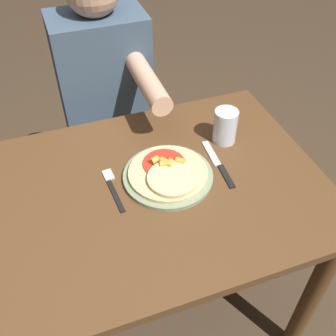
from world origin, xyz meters
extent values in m
plane|color=#423323|center=(0.00, 0.00, 0.00)|extent=(8.00, 8.00, 0.00)
cube|color=brown|center=(0.00, 0.00, 0.74)|extent=(0.97, 0.74, 0.03)
cylinder|color=brown|center=(0.43, -0.31, 0.36)|extent=(0.06, 0.06, 0.72)
cylinder|color=brown|center=(-0.43, 0.31, 0.36)|extent=(0.06, 0.06, 0.72)
cylinder|color=brown|center=(0.43, 0.31, 0.36)|extent=(0.06, 0.06, 0.72)
cylinder|color=gray|center=(0.03, 0.02, 0.76)|extent=(0.27, 0.27, 0.01)
cylinder|color=#E0C689|center=(0.03, 0.02, 0.77)|extent=(0.24, 0.24, 0.01)
cylinder|color=#B22D1E|center=(0.03, 0.06, 0.78)|extent=(0.13, 0.13, 0.00)
cylinder|color=beige|center=(0.03, -0.02, 0.79)|extent=(0.15, 0.15, 0.01)
cylinder|color=gold|center=(0.08, 0.04, 0.79)|extent=(0.03, 0.03, 0.02)
cylinder|color=gold|center=(0.01, 0.07, 0.79)|extent=(0.03, 0.03, 0.02)
cylinder|color=gold|center=(0.05, 0.04, 0.79)|extent=(0.03, 0.03, 0.02)
cylinder|color=gold|center=(0.03, 0.04, 0.79)|extent=(0.03, 0.03, 0.02)
cylinder|color=gold|center=(0.04, 0.05, 0.79)|extent=(0.03, 0.04, 0.02)
cube|color=black|center=(-0.13, 0.00, 0.76)|extent=(0.02, 0.13, 0.00)
cube|color=silver|center=(-0.13, 0.09, 0.76)|extent=(0.03, 0.05, 0.00)
cube|color=black|center=(0.20, -0.03, 0.76)|extent=(0.02, 0.10, 0.00)
cube|color=silver|center=(0.20, 0.08, 0.76)|extent=(0.03, 0.12, 0.00)
cylinder|color=silver|center=(0.27, 0.13, 0.81)|extent=(0.08, 0.08, 0.11)
cylinder|color=#2D2D38|center=(-0.11, 0.59, 0.25)|extent=(0.11, 0.11, 0.50)
cylinder|color=#2D2D38|center=(0.05, 0.59, 0.25)|extent=(0.11, 0.11, 0.50)
cube|color=#3D5166|center=(-0.03, 0.59, 0.77)|extent=(0.34, 0.22, 0.53)
cylinder|color=tan|center=(0.07, 0.33, 0.90)|extent=(0.07, 0.30, 0.07)
camera|label=1|loc=(-0.24, -0.76, 1.59)|focal=42.00mm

